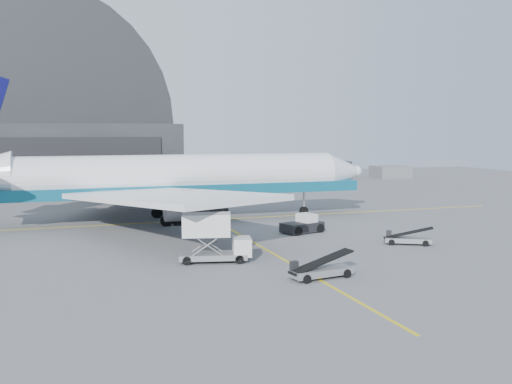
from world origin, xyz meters
name	(u,v)px	position (x,y,z in m)	size (l,w,h in m)	color
ground	(271,252)	(0.00, 0.00, 0.00)	(200.00, 200.00, 0.00)	#565659
taxi_lines	(230,229)	(0.00, 12.67, 0.01)	(80.00, 42.12, 0.02)	gold
hangar	(32,138)	(-22.00, 64.95, 9.54)	(50.00, 28.30, 28.00)	black
distant_bldg_a	(316,179)	(38.00, 72.00, 0.00)	(14.00, 8.00, 4.00)	black
distant_bldg_b	(390,178)	(55.00, 68.00, 0.00)	(8.00, 6.00, 2.80)	slate
airliner	(166,178)	(-5.62, 20.42, 5.13)	(52.23, 50.65, 18.33)	white
catering_truck	(212,237)	(-5.83, -1.97, 2.04)	(6.18, 3.39, 4.02)	slate
pushback_tug	(303,225)	(6.74, 8.30, 0.75)	(4.85, 3.64, 2.00)	black
belt_loader_a	(320,270)	(0.25, -9.60, 0.59)	(5.15, 2.35, 1.93)	slate
belt_loader_b	(407,239)	(13.43, -0.90, 0.53)	(4.41, 3.29, 1.72)	slate
traffic_cone	(245,251)	(-2.38, -0.08, 0.28)	(0.41, 0.41, 0.59)	#EC4F07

